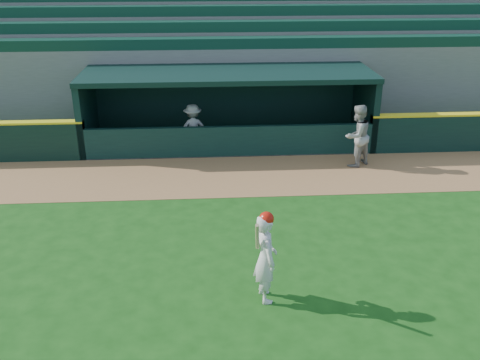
{
  "coord_description": "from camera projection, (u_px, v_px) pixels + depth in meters",
  "views": [
    {
      "loc": [
        -0.71,
        -9.42,
        6.11
      ],
      "look_at": [
        0.0,
        1.6,
        1.3
      ],
      "focal_mm": 40.0,
      "sensor_mm": 36.0,
      "label": 1
    }
  ],
  "objects": [
    {
      "name": "dugout_player_front",
      "position": [
        357.0,
        136.0,
        15.97
      ],
      "size": [
        1.16,
        1.11,
        1.89
      ],
      "primitive_type": "imported",
      "rotation": [
        0.0,
        0.0,
        3.74
      ],
      "color": "gray",
      "rests_on": "ground"
    },
    {
      "name": "ground",
      "position": [
        245.0,
        268.0,
        11.1
      ],
      "size": [
        120.0,
        120.0,
        0.0
      ],
      "primitive_type": "plane",
      "color": "#164812",
      "rests_on": "ground"
    },
    {
      "name": "batter_at_plate",
      "position": [
        266.0,
        256.0,
        9.79
      ],
      "size": [
        0.53,
        0.84,
        1.84
      ],
      "color": "silver",
      "rests_on": "ground"
    },
    {
      "name": "dugout_player_inside",
      "position": [
        193.0,
        128.0,
        17.2
      ],
      "size": [
        1.1,
        0.75,
        1.56
      ],
      "primitive_type": "imported",
      "rotation": [
        0.0,
        0.0,
        3.33
      ],
      "color": "#A0A09A",
      "rests_on": "ground"
    },
    {
      "name": "stands",
      "position": [
        222.0,
        48.0,
        21.65
      ],
      "size": [
        34.5,
        6.27,
        7.53
      ],
      "color": "slate",
      "rests_on": "ground"
    },
    {
      "name": "dugout",
      "position": [
        228.0,
        102.0,
        17.88
      ],
      "size": [
        9.4,
        2.8,
        2.46
      ],
      "color": "slate",
      "rests_on": "ground"
    },
    {
      "name": "warning_track",
      "position": [
        233.0,
        176.0,
        15.58
      ],
      "size": [
        40.0,
        3.0,
        0.01
      ],
      "primitive_type": "cube",
      "color": "#98693D",
      "rests_on": "ground"
    }
  ]
}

